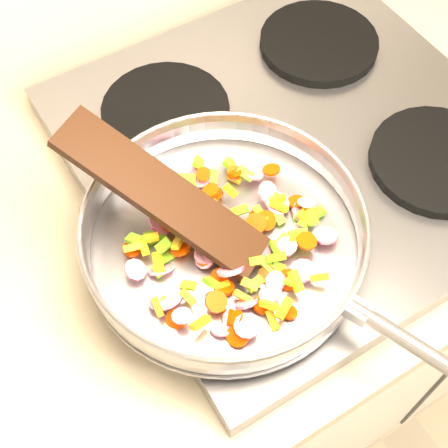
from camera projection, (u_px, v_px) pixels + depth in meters
cooktop at (296, 147)px, 0.92m from camera, size 0.60×0.60×0.04m
grate_fl at (271, 251)px, 0.79m from camera, size 0.19×0.19×0.02m
grate_fr at (437, 160)px, 0.87m from camera, size 0.19×0.19×0.02m
grate_bl at (166, 111)px, 0.92m from camera, size 0.19×0.19×0.02m
grate_br at (319, 43)px, 1.00m from camera, size 0.19×0.19×0.02m
saute_pan at (225, 233)px, 0.76m from camera, size 0.39×0.54×0.06m
vegetable_heap at (229, 241)px, 0.77m from camera, size 0.27×0.29×0.05m
wooden_spatula at (162, 194)px, 0.74m from camera, size 0.19×0.26×0.11m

